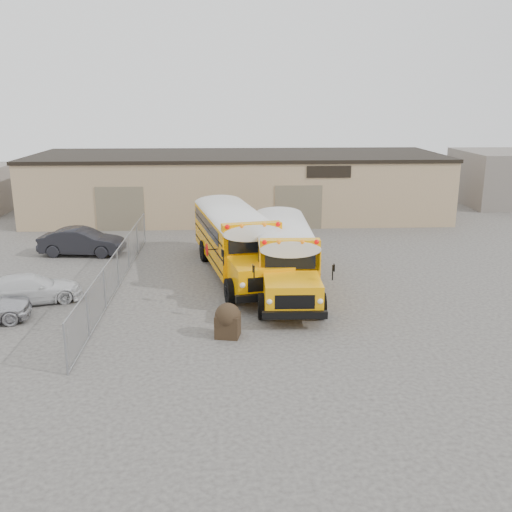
{
  "coord_description": "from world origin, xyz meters",
  "views": [
    {
      "loc": [
        -0.72,
        -23.02,
        8.65
      ],
      "look_at": [
        0.5,
        2.39,
        1.6
      ],
      "focal_mm": 40.0,
      "sensor_mm": 36.0,
      "label": 1
    }
  ],
  "objects_px": {
    "school_bus_left": "(213,211)",
    "tarp_bundle": "(228,320)",
    "car_dark": "(82,242)",
    "school_bus_right": "(276,222)",
    "car_white": "(30,289)"
  },
  "relations": [
    {
      "from": "school_bus_left",
      "to": "tarp_bundle",
      "type": "bearing_deg",
      "value": -86.54
    },
    {
      "from": "tarp_bundle",
      "to": "car_white",
      "type": "xyz_separation_m",
      "value": [
        -8.61,
        4.13,
        -0.05
      ]
    },
    {
      "from": "school_bus_left",
      "to": "car_white",
      "type": "height_order",
      "value": "school_bus_left"
    },
    {
      "from": "school_bus_left",
      "to": "car_white",
      "type": "relative_size",
      "value": 2.67
    },
    {
      "from": "school_bus_left",
      "to": "car_dark",
      "type": "bearing_deg",
      "value": -157.74
    },
    {
      "from": "school_bus_left",
      "to": "car_white",
      "type": "bearing_deg",
      "value": -125.18
    },
    {
      "from": "school_bus_right",
      "to": "tarp_bundle",
      "type": "xyz_separation_m",
      "value": [
        -2.83,
        -12.33,
        -1.09
      ]
    },
    {
      "from": "tarp_bundle",
      "to": "car_dark",
      "type": "relative_size",
      "value": 0.28
    },
    {
      "from": "school_bus_left",
      "to": "tarp_bundle",
      "type": "distance_m",
      "value": 15.13
    },
    {
      "from": "tarp_bundle",
      "to": "car_dark",
      "type": "height_order",
      "value": "car_dark"
    },
    {
      "from": "school_bus_right",
      "to": "car_white",
      "type": "height_order",
      "value": "school_bus_right"
    },
    {
      "from": "tarp_bundle",
      "to": "car_white",
      "type": "distance_m",
      "value": 9.55
    },
    {
      "from": "tarp_bundle",
      "to": "school_bus_left",
      "type": "bearing_deg",
      "value": 93.46
    },
    {
      "from": "tarp_bundle",
      "to": "car_white",
      "type": "relative_size",
      "value": 0.3
    },
    {
      "from": "school_bus_left",
      "to": "school_bus_right",
      "type": "distance_m",
      "value": 4.62
    }
  ]
}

